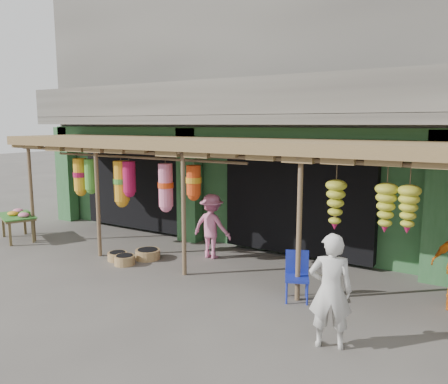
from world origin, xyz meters
The scene contains 10 objects.
ground centered at (0.00, 0.00, 0.00)m, with size 80.00×80.00×0.00m, color #514C47.
building centered at (0.00, 4.87, 3.37)m, with size 16.40×6.80×7.00m.
awning centered at (-0.16, 0.80, 2.57)m, with size 14.00×2.70×2.79m.
flower_table centered at (-6.98, -0.32, 0.64)m, with size 1.53×1.25×0.80m.
blue_chair centered at (0.97, -0.16, 0.48)m, with size 0.55×0.55×0.87m.
basket_left centered at (-3.40, -0.23, 0.09)m, with size 0.45×0.45×0.19m, color olive.
basket_mid centered at (-2.87, 0.21, 0.11)m, with size 0.57×0.57×0.22m, color olive.
basket_right centered at (-3.03, -0.37, 0.10)m, with size 0.46×0.46×0.21m, color #A7804E.
person_front centered at (2.01, -1.51, 0.82)m, with size 0.60×0.39×1.64m, color silver.
person_shopper centered at (-1.67, 1.10, 0.75)m, with size 0.97×0.56×1.50m, color pink.
Camera 1 is at (3.77, -7.18, 3.11)m, focal length 35.00 mm.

